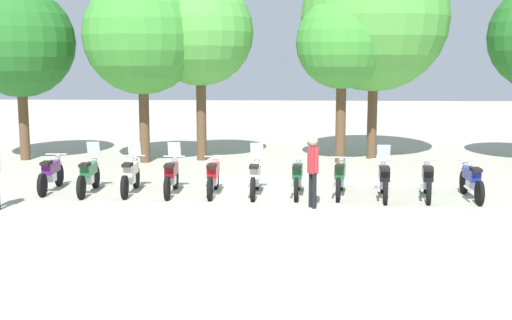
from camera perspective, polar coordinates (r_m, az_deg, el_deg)
The scene contains 18 objects.
ground_plane at distance 18.49m, azimuth -0.08°, elevation -2.99°, with size 80.00×80.00×0.00m, color #ADA899.
motorcycle_0 at distance 19.85m, azimuth -17.01°, elevation -1.09°, with size 0.62×2.19×0.99m.
motorcycle_1 at distance 19.25m, azimuth -14.01°, elevation -1.22°, with size 0.62×2.19×1.37m.
motorcycle_2 at distance 19.02m, azimuth -10.60°, elevation -1.23°, with size 0.62×2.19×1.37m.
motorcycle_3 at distance 18.72m, azimuth -7.19°, elevation -1.31°, with size 0.62×2.19×1.37m.
motorcycle_4 at distance 18.54m, azimuth -3.66°, elevation -1.40°, with size 0.62×2.19×0.99m.
motorcycle_5 at distance 18.43m, azimuth -0.08°, elevation -1.39°, with size 0.62×2.19×1.37m.
motorcycle_6 at distance 18.41m, azimuth 3.53°, elevation -1.47°, with size 0.62×2.19×0.99m.
motorcycle_7 at distance 18.49m, azimuth 7.13°, elevation -1.48°, with size 0.66×2.19×0.99m.
motorcycle_8 at distance 18.36m, azimuth 10.81°, elevation -1.59°, with size 0.62×2.19×1.37m.
motorcycle_9 at distance 18.58m, azimuth 14.34°, elevation -1.63°, with size 0.69×2.18×0.99m.
motorcycle_10 at distance 18.82m, azimuth 17.80°, elevation -1.65°, with size 0.62×2.19×0.99m.
person_1 at distance 16.82m, azimuth 4.85°, elevation -0.46°, with size 0.33×0.39×1.82m.
tree_0 at distance 25.94m, azimuth -19.42°, elevation 9.35°, with size 3.95×3.95×6.24m.
tree_1 at distance 24.25m, azimuth -9.64°, elevation 10.35°, with size 4.14×4.14×6.58m.
tree_2 at distance 24.54m, azimuth -4.75°, elevation 10.70°, with size 3.83×3.83×6.54m.
tree_3 at distance 24.02m, azimuth 7.32°, elevation 9.78°, with size 3.25×3.25×5.87m.
tree_4 at distance 25.29m, azimuth 10.04°, elevation 11.80°, with size 5.37×5.37×7.86m.
Camera 1 is at (0.94, -18.07, 3.78)m, focal length 47.14 mm.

